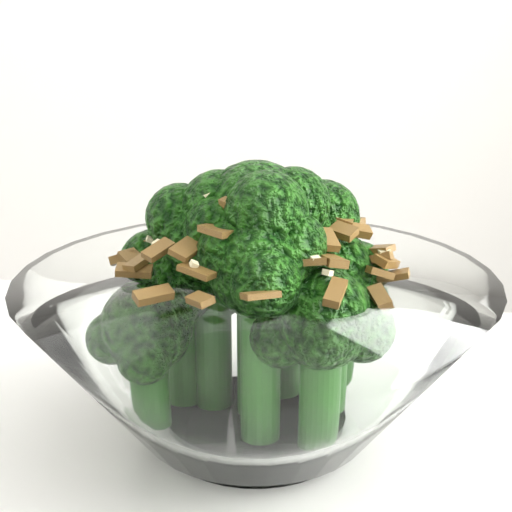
{
  "coord_description": "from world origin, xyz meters",
  "views": [
    {
      "loc": [
        0.32,
        -0.13,
        0.97
      ],
      "look_at": [
        0.35,
        0.24,
        0.85
      ],
      "focal_mm": 55.0,
      "sensor_mm": 36.0,
      "label": 1
    }
  ],
  "objects": [
    {
      "name": "broccoli_dish",
      "position": [
        0.35,
        0.24,
        0.81
      ],
      "size": [
        0.24,
        0.24,
        0.15
      ],
      "color": "white",
      "rests_on": "table"
    }
  ]
}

